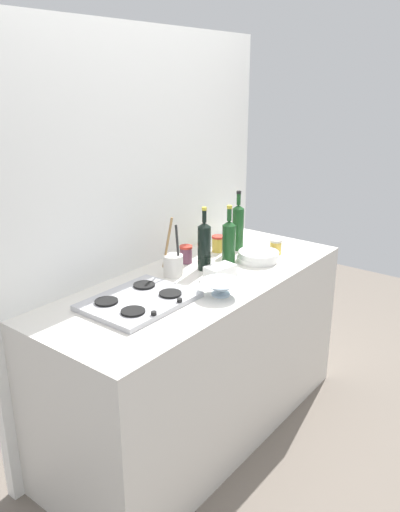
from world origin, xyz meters
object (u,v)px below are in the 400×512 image
condiment_jar_front (218,244)px  condiment_jar_spare (186,254)px  wine_bottle_mid_right (229,241)px  condiment_jar_rear (276,247)px  wine_bottle_mid_left (204,245)px  plate_stack (258,256)px  mixing_bowl (221,287)px  wine_bottle_leftmost (238,226)px  stovetop_hob (139,301)px  butter_dish (220,271)px  utensil_crock (173,264)px

condiment_jar_front → condiment_jar_spare: condiment_jar_spare is taller
wine_bottle_mid_right → condiment_jar_spare: (-0.14, 0.19, -0.08)m
condiment_jar_rear → condiment_jar_front: bearing=120.1°
condiment_jar_spare → wine_bottle_mid_left: bearing=-98.9°
plate_stack → wine_bottle_mid_left: wine_bottle_mid_left is taller
plate_stack → wine_bottle_mid_left: 0.34m
mixing_bowl → condiment_jar_spare: size_ratio=2.00×
wine_bottle_leftmost → condiment_jar_rear: 0.25m
stovetop_hob → butter_dish: bearing=-11.6°
stovetop_hob → mixing_bowl: mixing_bowl is taller
wine_bottle_leftmost → wine_bottle_mid_right: bearing=-157.7°
mixing_bowl → utensil_crock: bearing=80.9°
mixing_bowl → utensil_crock: size_ratio=0.63×
stovetop_hob → plate_stack: bearing=-8.5°
stovetop_hob → wine_bottle_mid_right: wine_bottle_mid_right is taller
stovetop_hob → wine_bottle_leftmost: bearing=5.1°
wine_bottle_mid_left → condiment_jar_front: 0.32m
stovetop_hob → plate_stack: 0.82m
stovetop_hob → wine_bottle_leftmost: 0.92m
utensil_crock → mixing_bowl: bearing=-99.1°
stovetop_hob → condiment_jar_front: size_ratio=5.08×
stovetop_hob → wine_bottle_mid_left: (0.52, 0.03, 0.12)m
wine_bottle_mid_right → condiment_jar_rear: 0.33m
wine_bottle_mid_right → mixing_bowl: 0.45m
plate_stack → butter_dish: bearing=176.2°
mixing_bowl → condiment_jar_spare: condiment_jar_spare is taller
wine_bottle_leftmost → condiment_jar_spare: bearing=165.5°
butter_dish → condiment_jar_spare: 0.28m
condiment_jar_front → wine_bottle_leftmost: bearing=-34.3°
mixing_bowl → utensil_crock: utensil_crock is taller
condiment_jar_front → condiment_jar_spare: (-0.26, 0.03, 0.00)m
butter_dish → utensil_crock: bearing=122.0°
stovetop_hob → condiment_jar_front: bearing=10.5°
condiment_jar_front → butter_dish: bearing=-142.4°
wine_bottle_leftmost → utensil_crock: bearing=177.6°
mixing_bowl → butter_dish: bearing=36.5°
condiment_jar_rear → plate_stack: bearing=174.2°
condiment_jar_rear → stovetop_hob: bearing=172.0°
wine_bottle_mid_left → mixing_bowl: 0.36m
stovetop_hob → plate_stack: size_ratio=2.06×
wine_bottle_leftmost → wine_bottle_mid_right: (-0.23, -0.09, -0.02)m
wine_bottle_mid_left → condiment_jar_rear: wine_bottle_mid_left is taller
wine_bottle_mid_right → condiment_jar_spare: 0.25m
wine_bottle_mid_left → condiment_jar_rear: (0.45, -0.17, -0.09)m
wine_bottle_mid_right → condiment_jar_front: wine_bottle_mid_right is taller
wine_bottle_mid_left → condiment_jar_spare: wine_bottle_mid_left is taller
butter_dish → condiment_jar_spare: size_ratio=1.59×
stovetop_hob → wine_bottle_mid_right: 0.69m
condiment_jar_front → wine_bottle_mid_right: bearing=-127.7°
utensil_crock → condiment_jar_front: (0.45, 0.05, -0.01)m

